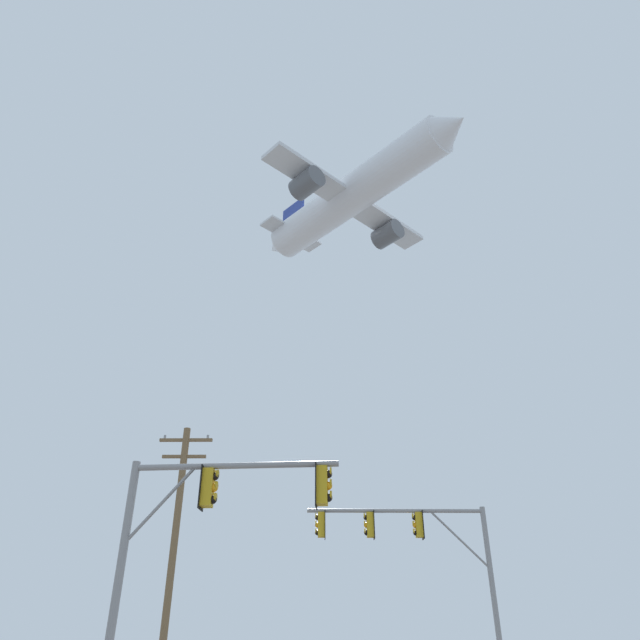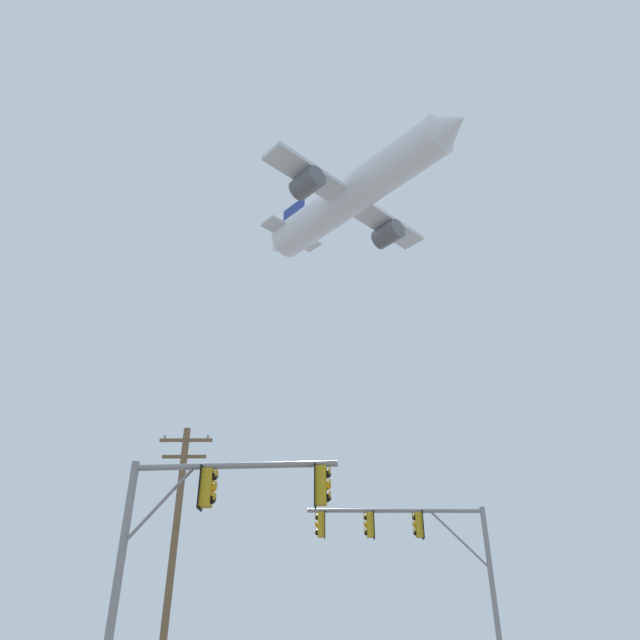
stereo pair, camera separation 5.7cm
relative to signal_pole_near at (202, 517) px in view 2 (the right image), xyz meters
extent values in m
cylinder|color=gray|center=(-1.82, 0.12, -1.38)|extent=(0.20, 0.20, 5.51)
cylinder|color=gray|center=(0.70, -0.05, 1.22)|extent=(5.05, 0.49, 0.15)
cylinder|color=gray|center=(-1.06, 0.07, 0.33)|extent=(1.58, 0.19, 1.83)
cube|color=gold|center=(2.81, -0.19, 0.69)|extent=(0.28, 0.34, 0.90)
cylinder|color=gold|center=(2.81, -0.19, 1.20)|extent=(0.05, 0.05, 0.12)
cube|color=black|center=(2.67, -0.18, 0.69)|extent=(0.06, 0.46, 1.04)
sphere|color=black|center=(2.96, -0.20, 0.96)|extent=(0.20, 0.20, 0.20)
cylinder|color=gold|center=(3.02, -0.20, 1.02)|extent=(0.05, 0.21, 0.21)
sphere|color=orange|center=(2.96, -0.20, 0.68)|extent=(0.20, 0.20, 0.20)
cylinder|color=gold|center=(3.02, -0.20, 0.74)|extent=(0.05, 0.21, 0.21)
sphere|color=black|center=(2.96, -0.20, 0.40)|extent=(0.20, 0.20, 0.20)
cylinder|color=gold|center=(3.02, -0.20, 0.46)|extent=(0.05, 0.21, 0.21)
cube|color=gold|center=(0.04, 0.00, 0.69)|extent=(0.28, 0.34, 0.90)
cylinder|color=gold|center=(0.04, 0.00, 1.20)|extent=(0.05, 0.05, 0.12)
cube|color=black|center=(-0.10, 0.01, 0.69)|extent=(0.06, 0.46, 1.04)
sphere|color=black|center=(0.19, -0.01, 0.96)|extent=(0.20, 0.20, 0.20)
cylinder|color=gold|center=(0.25, -0.02, 1.02)|extent=(0.05, 0.21, 0.21)
sphere|color=orange|center=(0.19, -0.01, 0.68)|extent=(0.20, 0.20, 0.20)
cylinder|color=gold|center=(0.25, -0.02, 0.74)|extent=(0.05, 0.21, 0.21)
sphere|color=black|center=(0.19, -0.01, 0.40)|extent=(0.20, 0.20, 0.20)
cylinder|color=gold|center=(0.25, -0.02, 0.46)|extent=(0.05, 0.21, 0.21)
cylinder|color=gray|center=(8.98, 9.19, -0.98)|extent=(0.20, 0.20, 6.32)
cylinder|color=gray|center=(5.59, 9.12, 2.03)|extent=(6.78, 0.28, 0.15)
cylinder|color=gray|center=(7.96, 9.17, 1.00)|extent=(2.09, 0.12, 2.12)
cube|color=gold|center=(2.74, 9.07, 1.51)|extent=(0.27, 0.33, 0.90)
cylinder|color=gold|center=(2.74, 9.07, 2.02)|extent=(0.05, 0.05, 0.12)
cube|color=black|center=(2.88, 9.07, 1.51)|extent=(0.03, 0.46, 1.04)
sphere|color=black|center=(2.59, 9.07, 1.78)|extent=(0.20, 0.20, 0.20)
cylinder|color=gold|center=(2.53, 9.06, 1.84)|extent=(0.04, 0.21, 0.21)
sphere|color=orange|center=(2.59, 9.07, 1.50)|extent=(0.20, 0.20, 0.20)
cylinder|color=gold|center=(2.53, 9.06, 1.56)|extent=(0.04, 0.21, 0.21)
sphere|color=black|center=(2.59, 9.07, 1.22)|extent=(0.20, 0.20, 0.20)
cylinder|color=gold|center=(2.53, 9.06, 1.28)|extent=(0.04, 0.21, 0.21)
cube|color=gold|center=(4.60, 9.10, 1.51)|extent=(0.27, 0.33, 0.90)
cylinder|color=gold|center=(4.60, 9.10, 2.02)|extent=(0.05, 0.05, 0.12)
cube|color=black|center=(4.74, 9.11, 1.51)|extent=(0.03, 0.46, 1.04)
sphere|color=black|center=(4.46, 9.10, 1.78)|extent=(0.20, 0.20, 0.20)
cylinder|color=gold|center=(4.39, 9.10, 1.84)|extent=(0.04, 0.21, 0.21)
sphere|color=orange|center=(4.46, 9.10, 1.50)|extent=(0.20, 0.20, 0.20)
cylinder|color=gold|center=(4.39, 9.10, 1.56)|extent=(0.04, 0.21, 0.21)
sphere|color=black|center=(4.46, 9.10, 1.22)|extent=(0.20, 0.20, 0.20)
cylinder|color=gold|center=(4.39, 9.10, 1.28)|extent=(0.04, 0.21, 0.21)
cube|color=gold|center=(6.47, 9.14, 1.51)|extent=(0.27, 0.33, 0.90)
cylinder|color=gold|center=(6.47, 9.14, 2.02)|extent=(0.05, 0.05, 0.12)
cube|color=black|center=(6.61, 9.14, 1.51)|extent=(0.03, 0.46, 1.04)
sphere|color=black|center=(6.32, 9.14, 1.78)|extent=(0.20, 0.20, 0.20)
cylinder|color=gold|center=(6.26, 9.14, 1.84)|extent=(0.04, 0.21, 0.21)
sphere|color=orange|center=(6.32, 9.14, 1.50)|extent=(0.20, 0.20, 0.20)
cylinder|color=gold|center=(6.26, 9.14, 1.56)|extent=(0.04, 0.21, 0.21)
sphere|color=black|center=(6.32, 9.14, 1.22)|extent=(0.20, 0.20, 0.20)
cylinder|color=gold|center=(6.26, 9.14, 1.28)|extent=(0.04, 0.21, 0.21)
cylinder|color=brown|center=(-2.91, 9.50, 0.68)|extent=(0.28, 0.28, 9.63)
cube|color=brown|center=(-2.91, 9.50, 5.00)|extent=(2.20, 0.12, 0.12)
cube|color=brown|center=(-2.91, 9.50, 4.30)|extent=(1.80, 0.12, 0.12)
cylinder|color=gray|center=(-3.81, 9.50, 5.12)|extent=(0.10, 0.10, 0.18)
cylinder|color=gray|center=(-2.01, 9.50, 5.12)|extent=(0.10, 0.10, 0.18)
cylinder|color=white|center=(5.50, 25.70, 32.68)|extent=(15.48, 16.10, 3.37)
cone|color=white|center=(12.74, 18.05, 32.68)|extent=(3.92, 3.88, 3.20)
cone|color=white|center=(-1.67, 33.28, 32.68)|extent=(3.53, 3.50, 2.87)
cube|color=silver|center=(5.13, 26.09, 32.18)|extent=(14.61, 13.99, 0.38)
cylinder|color=#595B60|center=(8.78, 29.53, 31.17)|extent=(3.12, 3.14, 1.90)
cylinder|color=#595B60|center=(1.49, 22.64, 31.17)|extent=(3.12, 3.14, 1.90)
cube|color=navy|center=(-0.15, 31.68, 34.58)|extent=(2.21, 2.32, 4.00)
cube|color=silver|center=(-0.30, 31.83, 33.00)|extent=(5.90, 5.72, 0.21)
camera|label=1|loc=(2.88, -14.50, -2.85)|focal=33.40mm
camera|label=2|loc=(2.94, -14.50, -2.85)|focal=33.40mm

